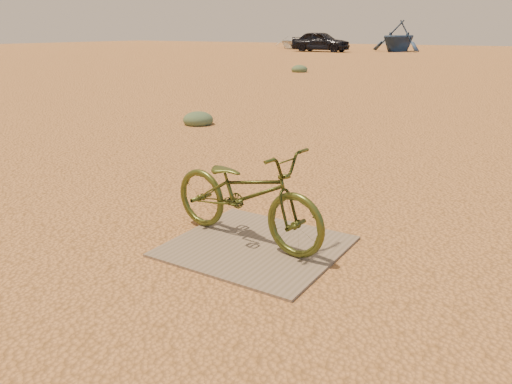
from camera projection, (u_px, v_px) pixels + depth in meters
The scene contains 8 objects.
ground at pixel (198, 241), 4.39m from camera, with size 120.00×120.00×0.00m, color #C98047.
plywood_board at pixel (256, 246), 4.25m from camera, with size 1.38×1.29×0.02m, color #7B6553.
bicycle at pixel (246, 194), 4.23m from camera, with size 0.56×1.60×0.84m, color #404819.
car at pixel (321, 41), 41.12m from camera, with size 1.92×4.78×1.63m, color black.
boat_near_left at pixel (295, 42), 48.07m from camera, with size 4.07×5.70×1.18m, color beige.
boat_far_left at pixel (399, 36), 41.40m from camera, with size 4.14×4.79×2.52m, color navy.
kale_a at pixel (198, 124), 9.76m from camera, with size 0.59×0.59×0.32m, color #576A49.
kale_c at pixel (299, 72), 21.70m from camera, with size 0.70×0.70×0.39m, color #576A49.
Camera 1 is at (2.57, -3.15, 1.77)m, focal length 35.00 mm.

